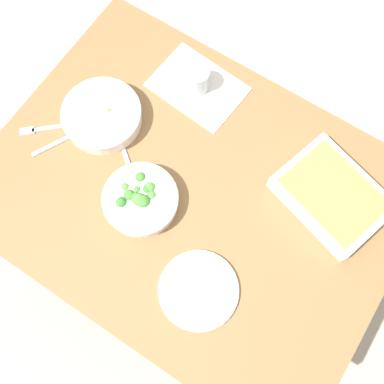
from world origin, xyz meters
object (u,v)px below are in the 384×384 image
Objects in this scene: spoon_by_broccoli at (131,172)px; fork_on_table at (44,129)px; stew_bowl at (102,115)px; drink_cup at (198,81)px; baking_dish at (332,195)px; side_plate at (199,290)px; spoon_by_stew at (66,138)px; broccoli_bowl at (141,199)px.

fork_on_table is (0.30, 0.03, -0.00)m from spoon_by_broccoli.
stew_bowl reaches higher than spoon_by_broccoli.
drink_cup is 0.56× the size of spoon_by_broccoli.
baking_dish is 0.53m from drink_cup.
baking_dish reaches higher than side_plate.
stew_bowl is 0.19m from fork_on_table.
side_plate is (-0.52, 0.28, -0.03)m from stew_bowl.
stew_bowl is at bearing -117.53° from spoon_by_stew.
fork_on_table is (0.66, -0.15, -0.00)m from side_plate.
baking_dish is at bearing 168.68° from drink_cup.
baking_dish is 2.31× the size of spoon_by_broccoli.
side_plate is at bearing 152.77° from spoon_by_broccoli.
drink_cup is 0.44m from spoon_by_stew.
spoon_by_stew and spoon_by_broccoli have the same top height.
side_plate is 1.34× the size of spoon_by_stew.
baking_dish reaches higher than stew_bowl.
spoon_by_broccoli reaches higher than fork_on_table.
fork_on_table is (0.84, 0.27, -0.03)m from baking_dish.
baking_dish reaches higher than fork_on_table.
stew_bowl is 1.70× the size of fork_on_table.
broccoli_bowl is 0.62× the size of baking_dish.
broccoli_bowl is (-0.25, 0.15, -0.00)m from stew_bowl.
spoon_by_broccoli is (0.53, 0.24, -0.03)m from baking_dish.
stew_bowl is at bearing -29.14° from spoon_by_broccoli.
spoon_by_stew is (0.76, 0.26, -0.03)m from baking_dish.
drink_cup is 0.49m from fork_on_table.
side_plate is at bearing 152.14° from stew_bowl.
spoon_by_stew is at bearing 56.98° from drink_cup.
baking_dish is 1.59× the size of side_plate.
side_plate reaches higher than fork_on_table.
baking_dish is 0.46m from side_plate.
baking_dish is 0.59m from spoon_by_broccoli.
broccoli_bowl is 0.31m from spoon_by_stew.
fork_on_table is at bearing 8.55° from spoon_by_stew.
side_plate is (0.18, 0.43, -0.03)m from baking_dish.
baking_dish is 0.80m from spoon_by_stew.
fork_on_table is at bearing 42.51° from stew_bowl.
drink_cup reaches higher than spoon_by_stew.
spoon_by_stew is (0.24, 0.37, -0.03)m from drink_cup.
spoon_by_broccoli is (-0.17, 0.09, -0.03)m from stew_bowl.
spoon_by_broccoli is at bearing -37.08° from broccoli_bowl.
stew_bowl reaches higher than spoon_by_stew.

